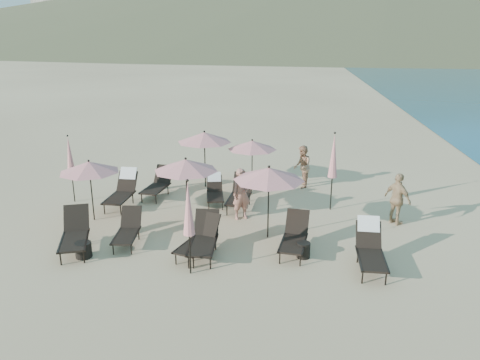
# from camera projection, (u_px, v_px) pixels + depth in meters

# --- Properties ---
(ground) EXTENTS (800.00, 800.00, 0.00)m
(ground) POSITION_uv_depth(u_px,v_px,m) (235.00, 258.00, 12.57)
(ground) COLOR #D6BA8C
(ground) RESTS_ON ground
(lounger_0) EXTENTS (1.26, 1.98, 1.06)m
(lounger_0) POSITION_uv_depth(u_px,v_px,m) (75.00, 233.00, 12.91)
(lounger_0) COLOR black
(lounger_0) RESTS_ON ground
(lounger_1) EXTENTS (0.76, 1.62, 0.90)m
(lounger_1) POSITION_uv_depth(u_px,v_px,m) (128.00, 229.00, 13.35)
(lounger_1) COLOR black
(lounger_1) RESTS_ON ground
(lounger_2) EXTENTS (0.75, 1.82, 1.03)m
(lounger_2) POSITION_uv_depth(u_px,v_px,m) (204.00, 238.00, 12.67)
(lounger_2) COLOR black
(lounger_2) RESTS_ON ground
(lounger_3) EXTENTS (1.12, 1.79, 0.96)m
(lounger_3) POSITION_uv_depth(u_px,v_px,m) (199.00, 239.00, 12.69)
(lounger_3) COLOR black
(lounger_3) RESTS_ON ground
(lounger_4) EXTENTS (0.87, 1.78, 0.99)m
(lounger_4) POSITION_uv_depth(u_px,v_px,m) (294.00, 236.00, 12.82)
(lounger_4) COLOR black
(lounger_4) RESTS_ON ground
(lounger_5) EXTENTS (0.71, 1.83, 1.13)m
(lounger_5) POSITION_uv_depth(u_px,v_px,m) (370.00, 247.00, 11.99)
(lounger_5) COLOR black
(lounger_5) RESTS_ON ground
(lounger_6) EXTENTS (0.75, 1.90, 1.17)m
(lounger_6) POSITION_uv_depth(u_px,v_px,m) (123.00, 190.00, 16.32)
(lounger_6) COLOR black
(lounger_6) RESTS_ON ground
(lounger_7) EXTENTS (0.90, 1.82, 1.00)m
(lounger_7) POSITION_uv_depth(u_px,v_px,m) (158.00, 184.00, 17.21)
(lounger_7) COLOR black
(lounger_7) RESTS_ON ground
(lounger_8) EXTENTS (0.83, 1.60, 0.95)m
(lounger_8) POSITION_uv_depth(u_px,v_px,m) (215.00, 190.00, 16.59)
(lounger_8) COLOR black
(lounger_8) RESTS_ON ground
(lounger_9) EXTENTS (0.81, 1.86, 1.05)m
(lounger_9) POSITION_uv_depth(u_px,v_px,m) (240.00, 194.00, 16.12)
(lounger_9) COLOR black
(lounger_9) RESTS_ON ground
(umbrella_open_0) EXTENTS (1.88, 1.88, 2.02)m
(umbrella_open_0) POSITION_uv_depth(u_px,v_px,m) (89.00, 167.00, 14.61)
(umbrella_open_0) COLOR black
(umbrella_open_0) RESTS_ON ground
(umbrella_open_1) EXTENTS (2.00, 2.00, 2.15)m
(umbrella_open_1) POSITION_uv_depth(u_px,v_px,m) (186.00, 165.00, 14.37)
(umbrella_open_1) COLOR black
(umbrella_open_1) RESTS_ON ground
(umbrella_open_2) EXTENTS (2.06, 2.06, 2.21)m
(umbrella_open_2) POSITION_uv_depth(u_px,v_px,m) (269.00, 174.00, 13.27)
(umbrella_open_2) COLOR black
(umbrella_open_2) RESTS_ON ground
(umbrella_open_3) EXTENTS (2.08, 2.08, 2.24)m
(umbrella_open_3) POSITION_uv_depth(u_px,v_px,m) (204.00, 137.00, 17.83)
(umbrella_open_3) COLOR black
(umbrella_open_3) RESTS_ON ground
(umbrella_open_4) EXTENTS (1.85, 1.85, 2.00)m
(umbrella_open_4) POSITION_uv_depth(u_px,v_px,m) (252.00, 145.00, 17.52)
(umbrella_open_4) COLOR black
(umbrella_open_4) RESTS_ON ground
(umbrella_closed_0) EXTENTS (0.29, 0.29, 2.49)m
(umbrella_closed_0) POSITION_uv_depth(u_px,v_px,m) (188.00, 209.00, 11.26)
(umbrella_closed_0) COLOR black
(umbrella_closed_0) RESTS_ON ground
(umbrella_closed_1) EXTENTS (0.32, 0.32, 2.71)m
(umbrella_closed_1) POSITION_uv_depth(u_px,v_px,m) (333.00, 156.00, 15.47)
(umbrella_closed_1) COLOR black
(umbrella_closed_1) RESTS_ON ground
(umbrella_closed_2) EXTENTS (0.28, 0.28, 2.44)m
(umbrella_closed_2) POSITION_uv_depth(u_px,v_px,m) (70.00, 156.00, 16.29)
(umbrella_closed_2) COLOR black
(umbrella_closed_2) RESTS_ON ground
(side_table_0) EXTENTS (0.44, 0.44, 0.42)m
(side_table_0) POSITION_uv_depth(u_px,v_px,m) (83.00, 250.00, 12.58)
(side_table_0) COLOR black
(side_table_0) RESTS_ON ground
(side_table_1) EXTENTS (0.37, 0.37, 0.43)m
(side_table_1) POSITION_uv_depth(u_px,v_px,m) (303.00, 250.00, 12.56)
(side_table_1) COLOR black
(side_table_1) RESTS_ON ground
(beachgoer_a) EXTENTS (0.73, 0.64, 1.68)m
(beachgoer_a) POSITION_uv_depth(u_px,v_px,m) (242.00, 194.00, 15.02)
(beachgoer_a) COLOR #9D6355
(beachgoer_a) RESTS_ON ground
(beachgoer_b) EXTENTS (0.69, 0.86, 1.65)m
(beachgoer_b) POSITION_uv_depth(u_px,v_px,m) (302.00, 167.00, 18.12)
(beachgoer_b) COLOR #B07C5A
(beachgoer_b) RESTS_ON ground
(beachgoer_c) EXTENTS (0.93, 1.01, 1.66)m
(beachgoer_c) POSITION_uv_depth(u_px,v_px,m) (398.00, 199.00, 14.58)
(beachgoer_c) COLOR tan
(beachgoer_c) RESTS_ON ground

